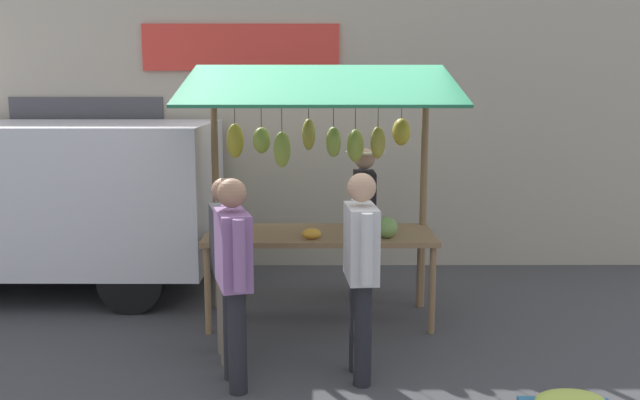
# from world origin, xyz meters

# --- Properties ---
(ground_plane) EXTENTS (40.00, 40.00, 0.00)m
(ground_plane) POSITION_xyz_m (0.00, 0.00, 0.00)
(ground_plane) COLOR #424244
(street_backdrop) EXTENTS (9.00, 0.30, 3.40)m
(street_backdrop) POSITION_xyz_m (0.07, -2.20, 1.70)
(street_backdrop) COLOR #B2A893
(street_backdrop) RESTS_ON ground
(market_stall) EXTENTS (2.50, 1.46, 2.50)m
(market_stall) POSITION_xyz_m (-0.02, -0.06, 1.56)
(market_stall) COLOR olive
(market_stall) RESTS_ON ground
(vendor_with_sunhat) EXTENTS (0.42, 0.70, 1.63)m
(vendor_with_sunhat) POSITION_xyz_m (-0.48, -0.75, 0.96)
(vendor_with_sunhat) COLOR #726656
(vendor_with_sunhat) RESTS_ON ground
(shopper_with_ponytail) EXTENTS (0.26, 0.70, 1.64)m
(shopper_with_ponytail) POSITION_xyz_m (-0.31, 1.37, 0.95)
(shopper_with_ponytail) COLOR #232328
(shopper_with_ponytail) RESTS_ON ground
(shopper_in_grey_tee) EXTENTS (0.34, 0.67, 1.61)m
(shopper_in_grey_tee) POSITION_xyz_m (0.66, 1.51, 0.93)
(shopper_in_grey_tee) COLOR #232328
(shopper_in_grey_tee) RESTS_ON ground
(shopper_in_striped_shirt) EXTENTS (0.33, 0.65, 1.55)m
(shopper_in_striped_shirt) POSITION_xyz_m (0.79, 0.97, 0.88)
(shopper_in_striped_shirt) COLOR #726656
(shopper_in_striped_shirt) RESTS_ON ground
(parked_van) EXTENTS (4.42, 1.89, 1.88)m
(parked_van) POSITION_xyz_m (3.56, -1.06, 1.12)
(parked_van) COLOR silver
(parked_van) RESTS_ON ground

